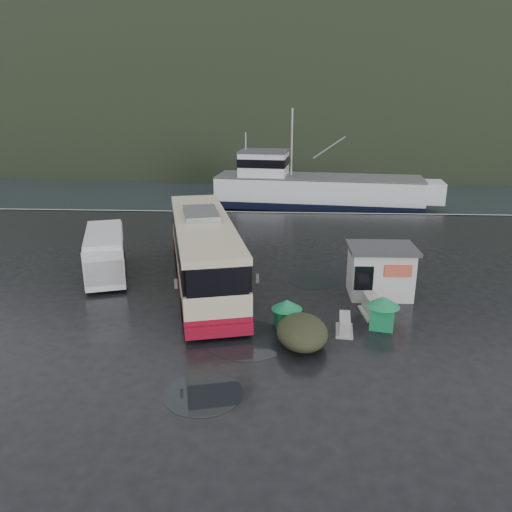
# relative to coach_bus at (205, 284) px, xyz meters

# --- Properties ---
(ground) EXTENTS (160.00, 160.00, 0.00)m
(ground) POSITION_rel_coach_bus_xyz_m (1.59, -2.71, 0.00)
(ground) COLOR black
(ground) RESTS_ON ground
(harbor_water) EXTENTS (300.00, 180.00, 0.02)m
(harbor_water) POSITION_rel_coach_bus_xyz_m (1.59, 107.29, 0.00)
(harbor_water) COLOR black
(harbor_water) RESTS_ON ground
(quay_edge) EXTENTS (160.00, 0.60, 1.50)m
(quay_edge) POSITION_rel_coach_bus_xyz_m (1.59, 17.29, 0.00)
(quay_edge) COLOR #999993
(quay_edge) RESTS_ON ground
(headland) EXTENTS (780.00, 540.00, 570.00)m
(headland) POSITION_rel_coach_bus_xyz_m (11.59, 247.29, 0.00)
(headland) COLOR black
(headland) RESTS_ON ground
(coach_bus) EXTENTS (6.51, 14.01, 3.85)m
(coach_bus) POSITION_rel_coach_bus_xyz_m (0.00, 0.00, 0.00)
(coach_bus) COLOR #C4B894
(coach_bus) RESTS_ON ground
(white_van) EXTENTS (3.92, 6.53, 2.58)m
(white_van) POSITION_rel_coach_bus_xyz_m (-5.76, 1.07, 0.00)
(white_van) COLOR silver
(white_van) RESTS_ON ground
(waste_bin_left) EXTENTS (1.18, 1.18, 1.36)m
(waste_bin_left) POSITION_rel_coach_bus_xyz_m (4.41, -5.14, 0.00)
(waste_bin_left) COLOR #157743
(waste_bin_left) RESTS_ON ground
(waste_bin_right) EXTENTS (1.26, 1.26, 1.46)m
(waste_bin_right) POSITION_rel_coach_bus_xyz_m (8.61, -4.81, 0.00)
(waste_bin_right) COLOR #157743
(waste_bin_right) RESTS_ON ground
(dome_tent) EXTENTS (2.29, 3.07, 1.15)m
(dome_tent) POSITION_rel_coach_bus_xyz_m (5.03, -6.61, 0.00)
(dome_tent) COLOR #2C2F1C
(dome_tent) RESTS_ON ground
(ticket_kiosk) EXTENTS (3.37, 2.57, 2.61)m
(ticket_kiosk) POSITION_rel_coach_bus_xyz_m (9.15, -1.03, 0.00)
(ticket_kiosk) COLOR beige
(ticket_kiosk) RESTS_ON ground
(jersey_barrier_a) EXTENTS (0.87, 1.52, 0.73)m
(jersey_barrier_a) POSITION_rel_coach_bus_xyz_m (6.91, -5.35, 0.00)
(jersey_barrier_a) COLOR #999993
(jersey_barrier_a) RESTS_ON ground
(jersey_barrier_b) EXTENTS (1.07, 1.85, 0.88)m
(jersey_barrier_b) POSITION_rel_coach_bus_xyz_m (8.40, -3.53, 0.00)
(jersey_barrier_b) COLOR #999993
(jersey_barrier_b) RESTS_ON ground
(fishing_trawler) EXTENTS (25.01, 8.20, 9.82)m
(fishing_trawler) POSITION_rel_coach_bus_xyz_m (7.79, 25.98, 0.00)
(fishing_trawler) COLOR silver
(fishing_trawler) RESTS_ON ground
(puddles) EXTENTS (7.22, 14.03, 0.01)m
(puddles) POSITION_rel_coach_bus_xyz_m (3.30, -5.40, 0.01)
(puddles) COLOR black
(puddles) RESTS_ON ground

